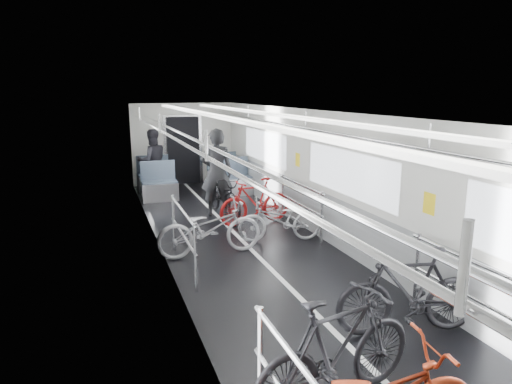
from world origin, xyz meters
TOP-DOWN VIEW (x-y plane):
  - car_shell at (0.00, 1.78)m, footprint 3.02×14.01m
  - bike_left_mid at (-0.61, -3.41)m, footprint 1.83×0.84m
  - bike_left_far at (-0.74, 0.69)m, footprint 1.83×0.69m
  - bike_right_near at (0.78, -2.60)m, footprint 1.79×0.85m
  - bike_right_mid at (0.66, 0.97)m, footprint 1.64×0.84m
  - bike_right_far at (0.60, 2.18)m, footprint 1.67×0.68m
  - bike_aisle at (0.16, 3.01)m, footprint 0.83×1.85m
  - person_standing at (0.02, 3.11)m, footprint 0.81×0.64m
  - person_seated at (-1.02, 6.07)m, footprint 0.92×0.76m

SIDE VIEW (x-z plane):
  - bike_right_mid at x=0.66m, z-range 0.00..0.82m
  - bike_aisle at x=0.16m, z-range 0.00..0.94m
  - bike_left_far at x=-0.74m, z-range 0.00..0.95m
  - bike_right_far at x=0.60m, z-range 0.00..0.98m
  - bike_right_near at x=0.78m, z-range 0.00..1.04m
  - bike_left_mid at x=-0.61m, z-range 0.00..1.06m
  - person_seated at x=-1.02m, z-range 0.00..1.74m
  - person_standing at x=0.02m, z-range 0.00..1.96m
  - car_shell at x=0.00m, z-range -0.08..2.33m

